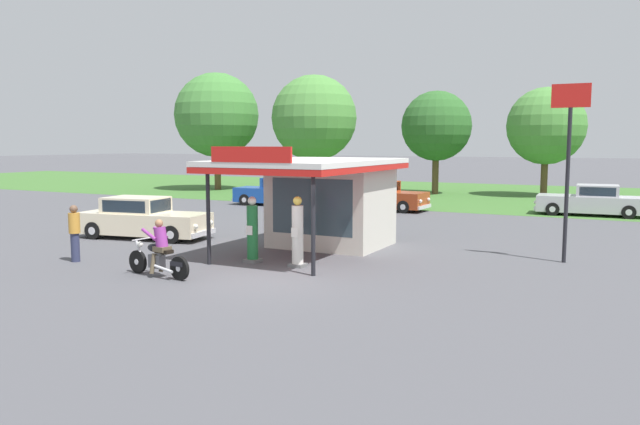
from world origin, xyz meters
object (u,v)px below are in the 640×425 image
Objects in this scene: featured_classic_sedan at (143,219)px; bystander_admiring_sedan at (286,207)px; motorcycle_with_rider at (159,253)px; gas_pump_offside at (298,235)px; parked_car_back_row_far_left at (591,202)px; parked_car_back_row_centre_right at (278,193)px; roadside_pole_sign at (569,143)px; parked_car_back_row_centre_left at (380,197)px; bystander_standing_back_lot at (75,232)px; gas_pump_nearside at (252,232)px.

bystander_admiring_sedan is (3.40, 5.00, 0.19)m from featured_classic_sedan.
bystander_admiring_sedan is (-1.88, 10.08, 0.26)m from motorcycle_with_rider.
featured_classic_sedan is (-7.98, 2.18, -0.24)m from gas_pump_offside.
bystander_admiring_sedan is at bearing -136.28° from parked_car_back_row_far_left.
parked_car_back_row_centre_right is 0.97× the size of roadside_pole_sign.
featured_classic_sedan is 14.18m from parked_car_back_row_centre_left.
motorcycle_with_rider is (-2.70, -2.89, -0.30)m from gas_pump_offside.
parked_car_back_row_centre_right is at bearing 100.89° from bystander_standing_back_lot.
parked_car_back_row_centre_left is at bearing 80.91° from bystander_standing_back_lot.
parked_car_back_row_centre_left is 8.54m from bystander_admiring_sedan.
gas_pump_offside is 3.97m from motorcycle_with_rider.
gas_pump_offside reaches higher than bystander_admiring_sedan.
parked_car_back_row_centre_left is at bearing 2.93° from parked_car_back_row_centre_right.
bystander_standing_back_lot is at bearing -79.11° from parked_car_back_row_centre_right.
gas_pump_nearside is 0.38× the size of parked_car_back_row_far_left.
motorcycle_with_rider is 19.59m from parked_car_back_row_centre_right.
gas_pump_offside is (1.57, 0.00, 0.04)m from gas_pump_nearside.
bystander_admiring_sedan is (-1.01, -8.47, 0.19)m from parked_car_back_row_centre_left.
gas_pump_offside is at bearing -57.23° from parked_car_back_row_centre_right.
gas_pump_offside reaches higher than featured_classic_sedan.
gas_pump_nearside is 1.15× the size of bystander_standing_back_lot.
roadside_pole_sign is at bearing -33.38° from parked_car_back_row_centre_right.
motorcycle_with_rider is 3.80m from bystander_standing_back_lot.
gas_pump_offside reaches higher than parked_car_back_row_far_left.
gas_pump_offside is 0.90× the size of motorcycle_with_rider.
gas_pump_nearside is 5.44m from bystander_standing_back_lot.
parked_car_back_row_centre_right is at bearing -177.07° from parked_car_back_row_centre_left.
bystander_standing_back_lot is at bearing -99.09° from parked_car_back_row_centre_left.
gas_pump_offside is 8.28m from featured_classic_sedan.
gas_pump_offside is 16.06m from parked_car_back_row_centre_left.
parked_car_back_row_centre_left is at bearing 92.69° from motorcycle_with_rider.
motorcycle_with_rider is 12.35m from roadside_pole_sign.
parked_car_back_row_far_left is 3.14× the size of bystander_admiring_sedan.
parked_car_back_row_far_left is 1.03× the size of parked_car_back_row_centre_left.
gas_pump_nearside is at bearing -180.00° from gas_pump_offside.
parked_car_back_row_centre_right is (-16.68, -2.74, 0.04)m from parked_car_back_row_far_left.
gas_pump_nearside reaches higher than parked_car_back_row_centre_left.
bystander_admiring_sedan is at bearing 165.84° from roadside_pole_sign.
parked_car_back_row_centre_right is at bearing 98.17° from featured_classic_sedan.
parked_car_back_row_centre_left is at bearing -166.86° from parked_car_back_row_far_left.
roadside_pole_sign is (0.09, -13.79, 2.92)m from parked_car_back_row_far_left.
parked_car_back_row_centre_right is at bearing 146.62° from roadside_pole_sign.
gas_pump_offside reaches higher than bystander_standing_back_lot.
parked_car_back_row_far_left is at bearing 90.36° from roadside_pole_sign.
parked_car_back_row_far_left is (8.38, 18.08, -0.23)m from gas_pump_nearside.
bystander_standing_back_lot reaches higher than parked_car_back_row_far_left.
featured_classic_sedan reaches higher than parked_car_back_row_far_left.
bystander_standing_back_lot is at bearing -159.69° from gas_pump_offside.
roadside_pole_sign reaches higher than parked_car_back_row_centre_right.
featured_classic_sedan is (-5.28, 5.08, 0.06)m from motorcycle_with_rider.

